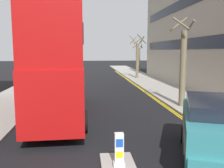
# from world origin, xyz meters

# --- Properties ---
(sidewalk_right) EXTENTS (4.00, 80.00, 0.14)m
(sidewalk_right) POSITION_xyz_m (6.50, 16.00, 0.07)
(sidewalk_right) COLOR #9E9991
(sidewalk_right) RESTS_ON ground
(sidewalk_left) EXTENTS (4.00, 80.00, 0.14)m
(sidewalk_left) POSITION_xyz_m (-6.50, 16.00, 0.07)
(sidewalk_left) COLOR #9E9991
(sidewalk_left) RESTS_ON ground
(kerb_line_outer) EXTENTS (0.10, 56.00, 0.01)m
(kerb_line_outer) POSITION_xyz_m (4.40, 14.00, 0.00)
(kerb_line_outer) COLOR yellow
(kerb_line_outer) RESTS_ON ground
(kerb_line_inner) EXTENTS (0.10, 56.00, 0.01)m
(kerb_line_inner) POSITION_xyz_m (4.24, 14.00, 0.00)
(kerb_line_inner) COLOR yellow
(kerb_line_inner) RESTS_ON ground
(traffic_island) EXTENTS (1.10, 2.20, 0.10)m
(traffic_island) POSITION_xyz_m (0.00, 4.02, 0.05)
(traffic_island) COLOR #9E9991
(traffic_island) RESTS_ON ground
(keep_left_bollard) EXTENTS (0.36, 0.28, 1.11)m
(keep_left_bollard) POSITION_xyz_m (0.00, 4.02, 0.61)
(keep_left_bollard) COLOR silver
(keep_left_bollard) RESTS_ON traffic_island
(double_decker_bus_away) EXTENTS (3.00, 10.86, 5.64)m
(double_decker_bus_away) POSITION_xyz_m (-2.46, 11.09, 3.03)
(double_decker_bus_away) COLOR #B20F0F
(double_decker_bus_away) RESTS_ON ground
(taxi_minivan) EXTENTS (3.46, 5.16, 2.12)m
(taxi_minivan) POSITION_xyz_m (3.23, 4.28, 1.07)
(taxi_minivan) COLOR teal
(taxi_minivan) RESTS_ON ground
(street_tree_near) EXTENTS (2.16, 2.13, 5.71)m
(street_tree_near) POSITION_xyz_m (5.73, 28.99, 2.87)
(street_tree_near) COLOR #6B6047
(street_tree_near) RESTS_ON sidewalk_right
(street_tree_mid) EXTENTS (1.63, 1.82, 5.21)m
(street_tree_mid) POSITION_xyz_m (7.68, 37.16, 2.43)
(street_tree_mid) COLOR #6B6047
(street_tree_mid) RESTS_ON sidewalk_right
(street_tree_far) EXTENTS (1.36, 1.67, 5.81)m
(street_tree_far) POSITION_xyz_m (5.22, 12.06, 2.77)
(street_tree_far) COLOR #6B6047
(street_tree_far) RESTS_ON sidewalk_right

